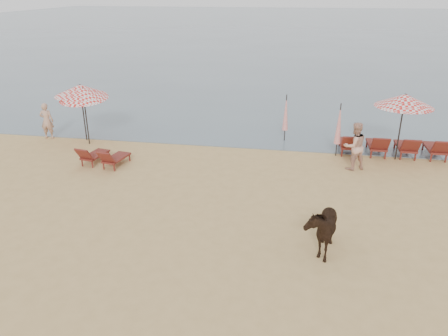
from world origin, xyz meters
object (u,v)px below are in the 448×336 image
object	(u,v)px
umbrella_open_left_b	(83,93)
umbrella_closed_left	(286,113)
beachgoer_right_a	(354,146)
lounger_cluster_right	(392,145)
lounger_cluster_left	(103,156)
umbrella_open_right	(405,100)
beachgoer_left	(47,121)
umbrella_closed_right	(339,124)
umbrella_open_left_a	(80,90)
cow	(321,226)

from	to	relation	value
umbrella_open_left_b	umbrella_closed_left	distance (m)	9.12
umbrella_closed_left	beachgoer_right_a	xyz separation A→B (m)	(2.81, -2.95, -0.40)
lounger_cluster_right	umbrella_open_left_b	world-z (taller)	umbrella_open_left_b
lounger_cluster_left	umbrella_open_left_b	size ratio (longest dim) A/B	0.68
beachgoer_right_a	umbrella_open_right	bearing A→B (deg)	-169.24
beachgoer_left	lounger_cluster_right	bearing A→B (deg)	173.92
umbrella_closed_left	umbrella_closed_right	xyz separation A→B (m)	(2.27, -1.58, 0.05)
umbrella_open_left_a	umbrella_closed_right	size ratio (longest dim) A/B	1.15
cow	beachgoer_left	world-z (taller)	beachgoer_left
umbrella_open_right	umbrella_closed_right	xyz separation A→B (m)	(-2.44, -0.01, -1.11)
umbrella_open_left_b	beachgoer_left	xyz separation A→B (m)	(-2.25, 0.43, -1.49)
umbrella_open_right	umbrella_closed_left	bearing A→B (deg)	169.94
umbrella_open_left_a	beachgoer_left	xyz separation A→B (m)	(-1.89, -0.05, -1.52)
umbrella_closed_left	umbrella_closed_right	bearing A→B (deg)	-34.91
umbrella_open_left_b	umbrella_open_right	xyz separation A→B (m)	(13.56, 0.37, 0.17)
lounger_cluster_right	cow	distance (m)	8.51
beachgoer_right_a	umbrella_closed_left	bearing A→B (deg)	-71.69
umbrella_closed_right	beachgoer_right_a	xyz separation A→B (m)	(0.54, -1.37, -0.45)
lounger_cluster_left	lounger_cluster_right	bearing A→B (deg)	24.98
umbrella_open_left_a	umbrella_closed_left	size ratio (longest dim) A/B	1.20
cow	lounger_cluster_right	bearing A→B (deg)	74.78
umbrella_open_left_a	cow	world-z (taller)	umbrella_open_left_a
umbrella_closed_right	beachgoer_left	distance (m)	13.39
cow	beachgoer_right_a	world-z (taller)	beachgoer_right_a
umbrella_closed_left	beachgoer_right_a	world-z (taller)	umbrella_closed_left
lounger_cluster_left	cow	bearing A→B (deg)	-19.30
lounger_cluster_right	umbrella_open_left_b	bearing A→B (deg)	-177.20
umbrella_closed_left	umbrella_open_left_b	bearing A→B (deg)	-167.66
beachgoer_left	umbrella_open_left_b	bearing A→B (deg)	161.99
umbrella_open_left_a	umbrella_closed_left	world-z (taller)	umbrella_open_left_a
lounger_cluster_left	umbrella_open_left_b	xyz separation A→B (m)	(-1.76, 2.38, 1.95)
lounger_cluster_right	cow	bearing A→B (deg)	-112.67
lounger_cluster_right	lounger_cluster_left	bearing A→B (deg)	-165.38
lounger_cluster_left	umbrella_open_right	distance (m)	12.30
umbrella_open_right	cow	bearing A→B (deg)	-105.65
lounger_cluster_right	umbrella_open_left_b	size ratio (longest dim) A/B	1.59
umbrella_open_left_a	umbrella_open_left_b	world-z (taller)	umbrella_open_left_b
umbrella_open_right	cow	xyz separation A→B (m)	(-3.35, -7.49, -1.78)
umbrella_closed_left	cow	bearing A→B (deg)	-81.49
beachgoer_left	umbrella_open_left_a	bearing A→B (deg)	174.23
lounger_cluster_left	beachgoer_right_a	xyz separation A→B (m)	(9.90, 1.37, 0.56)
umbrella_open_right	lounger_cluster_right	bearing A→B (deg)	116.09
umbrella_open_left_a	cow	distance (m)	13.13
lounger_cluster_right	umbrella_open_left_a	xyz separation A→B (m)	(-13.81, -0.26, 1.91)
umbrella_open_right	umbrella_closed_left	xyz separation A→B (m)	(-4.70, 1.57, -1.16)
lounger_cluster_left	beachgoer_right_a	world-z (taller)	beachgoer_right_a
umbrella_closed_left	umbrella_closed_right	world-z (taller)	umbrella_closed_right
lounger_cluster_right	umbrella_open_left_b	distance (m)	13.60
umbrella_open_left_a	beachgoer_right_a	size ratio (longest dim) A/B	1.38
umbrella_closed_right	cow	xyz separation A→B (m)	(-0.91, -7.49, -0.68)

